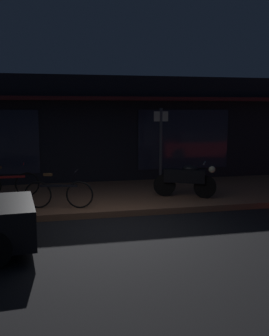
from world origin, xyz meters
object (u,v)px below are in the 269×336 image
at_px(motorcycle, 186,179).
at_px(bicycle_extra, 59,194).
at_px(bicycle_parked, 8,184).
at_px(sign_post, 161,142).

xyz_separation_m(motorcycle, bicycle_extra, (-3.41, -0.52, -0.14)).
distance_m(bicycle_parked, bicycle_extra, 2.05).
height_order(bicycle_extra, sign_post, sign_post).
bearing_deg(bicycle_parked, bicycle_extra, -51.09).
bearing_deg(motorcycle, sign_post, 97.90).
bearing_deg(bicycle_extra, sign_post, 34.26).
bearing_deg(motorcycle, bicycle_extra, -171.30).
relative_size(bicycle_extra, sign_post, 0.68).
bearing_deg(bicycle_parked, motorcycle, -12.83).
xyz_separation_m(bicycle_extra, sign_post, (3.19, 2.17, 1.00)).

